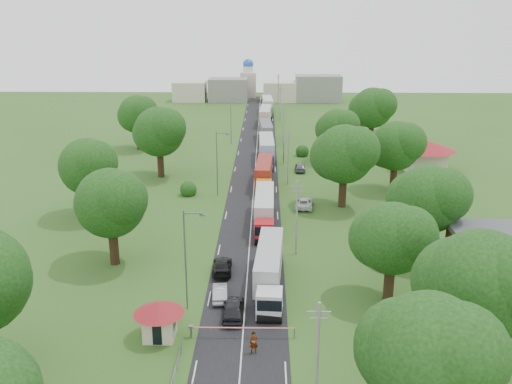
{
  "coord_description": "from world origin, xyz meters",
  "views": [
    {
      "loc": [
        1.97,
        -68.37,
        27.28
      ],
      "look_at": [
        0.57,
        7.37,
        3.0
      ],
      "focal_mm": 40.0,
      "sensor_mm": 36.0,
      "label": 1
    }
  ],
  "objects_px": {
    "guard_booth": "(159,315)",
    "truck_0": "(269,268)",
    "info_sign": "(284,147)",
    "car_lane_front": "(233,309)",
    "car_lane_mid": "(220,293)",
    "boom_barrier": "(227,329)",
    "pedestrian_near": "(254,343)"
  },
  "relations": [
    {
      "from": "boom_barrier",
      "to": "car_lane_mid",
      "type": "relative_size",
      "value": 2.27
    },
    {
      "from": "guard_booth",
      "to": "car_lane_front",
      "type": "relative_size",
      "value": 0.89
    },
    {
      "from": "boom_barrier",
      "to": "pedestrian_near",
      "type": "xyz_separation_m",
      "value": [
        2.39,
        -2.33,
        0.09
      ]
    },
    {
      "from": "boom_barrier",
      "to": "pedestrian_near",
      "type": "distance_m",
      "value": 3.34
    },
    {
      "from": "truck_0",
      "to": "boom_barrier",
      "type": "bearing_deg",
      "value": -110.95
    },
    {
      "from": "car_lane_mid",
      "to": "boom_barrier",
      "type": "bearing_deg",
      "value": 94.94
    },
    {
      "from": "truck_0",
      "to": "car_lane_front",
      "type": "xyz_separation_m",
      "value": [
        -3.33,
        -6.02,
        -1.27
      ]
    },
    {
      "from": "boom_barrier",
      "to": "info_sign",
      "type": "bearing_deg",
      "value": 83.76
    },
    {
      "from": "guard_booth",
      "to": "car_lane_mid",
      "type": "height_order",
      "value": "guard_booth"
    },
    {
      "from": "car_lane_front",
      "to": "guard_booth",
      "type": "bearing_deg",
      "value": 30.03
    },
    {
      "from": "boom_barrier",
      "to": "info_sign",
      "type": "height_order",
      "value": "info_sign"
    },
    {
      "from": "truck_0",
      "to": "car_lane_front",
      "type": "relative_size",
      "value": 2.93
    },
    {
      "from": "guard_booth",
      "to": "info_sign",
      "type": "distance_m",
      "value": 61.27
    },
    {
      "from": "boom_barrier",
      "to": "truck_0",
      "type": "bearing_deg",
      "value": 69.05
    },
    {
      "from": "guard_booth",
      "to": "truck_0",
      "type": "distance_m",
      "value": 13.55
    },
    {
      "from": "car_lane_mid",
      "to": "info_sign",
      "type": "bearing_deg",
      "value": -102.77
    },
    {
      "from": "guard_booth",
      "to": "truck_0",
      "type": "bearing_deg",
      "value": 45.31
    },
    {
      "from": "guard_booth",
      "to": "car_lane_mid",
      "type": "xyz_separation_m",
      "value": [
        4.68,
        7.0,
        -1.49
      ]
    },
    {
      "from": "info_sign",
      "to": "car_lane_front",
      "type": "xyz_separation_m",
      "value": [
        -6.2,
        -56.4,
        -2.16
      ]
    },
    {
      "from": "truck_0",
      "to": "car_lane_mid",
      "type": "xyz_separation_m",
      "value": [
        -4.85,
        -2.63,
        -1.44
      ]
    },
    {
      "from": "info_sign",
      "to": "pedestrian_near",
      "type": "xyz_separation_m",
      "value": [
        -4.17,
        -62.33,
        -2.02
      ]
    },
    {
      "from": "truck_0",
      "to": "car_lane_mid",
      "type": "height_order",
      "value": "truck_0"
    },
    {
      "from": "guard_booth",
      "to": "truck_0",
      "type": "xyz_separation_m",
      "value": [
        9.53,
        9.63,
        -0.05
      ]
    },
    {
      "from": "boom_barrier",
      "to": "car_lane_mid",
      "type": "bearing_deg",
      "value": 99.42
    },
    {
      "from": "boom_barrier",
      "to": "car_lane_mid",
      "type": "distance_m",
      "value": 7.1
    },
    {
      "from": "truck_0",
      "to": "car_lane_front",
      "type": "height_order",
      "value": "truck_0"
    },
    {
      "from": "info_sign",
      "to": "truck_0",
      "type": "bearing_deg",
      "value": -93.26
    },
    {
      "from": "guard_booth",
      "to": "pedestrian_near",
      "type": "bearing_deg",
      "value": -15.8
    },
    {
      "from": "car_lane_mid",
      "to": "car_lane_front",
      "type": "bearing_deg",
      "value": 109.62
    },
    {
      "from": "boom_barrier",
      "to": "car_lane_front",
      "type": "distance_m",
      "value": 3.62
    },
    {
      "from": "boom_barrier",
      "to": "guard_booth",
      "type": "relative_size",
      "value": 2.1
    },
    {
      "from": "car_lane_front",
      "to": "pedestrian_near",
      "type": "height_order",
      "value": "pedestrian_near"
    }
  ]
}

